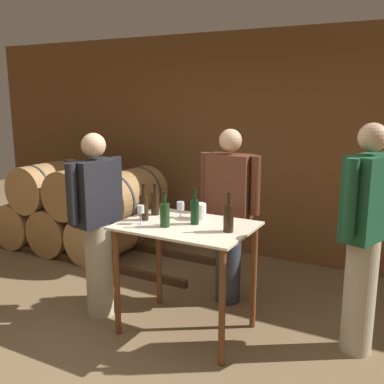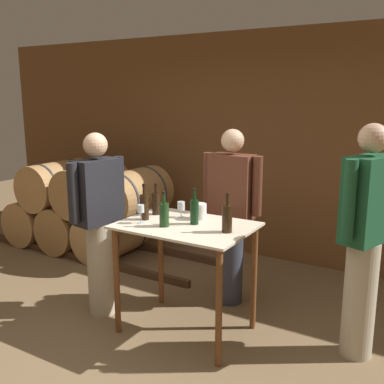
% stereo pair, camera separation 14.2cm
% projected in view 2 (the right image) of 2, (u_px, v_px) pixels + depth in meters
% --- Properties ---
extents(ground_plane, '(14.00, 14.00, 0.00)m').
position_uv_depth(ground_plane, '(129.00, 357.00, 3.44)').
color(ground_plane, brown).
extents(back_wall, '(8.40, 0.05, 2.70)m').
position_uv_depth(back_wall, '(263.00, 147.00, 5.35)').
color(back_wall, brown).
rests_on(back_wall, ground_plane).
extents(barrel_rack, '(3.88, 0.89, 1.12)m').
position_uv_depth(barrel_rack, '(84.00, 208.00, 5.73)').
color(barrel_rack, '#4C331E').
rests_on(barrel_rack, ground_plane).
extents(tasting_table, '(1.07, 0.76, 0.94)m').
position_uv_depth(tasting_table, '(186.00, 245.00, 3.67)').
color(tasting_table, beige).
rests_on(tasting_table, ground_plane).
extents(wine_bottle_far_left, '(0.07, 0.07, 0.27)m').
position_uv_depth(wine_bottle_far_left, '(156.00, 203.00, 3.92)').
color(wine_bottle_far_left, black).
rests_on(wine_bottle_far_left, tasting_table).
extents(wine_bottle_left, '(0.08, 0.08, 0.31)m').
position_uv_depth(wine_bottle_left, '(144.00, 206.00, 3.76)').
color(wine_bottle_left, black).
rests_on(wine_bottle_left, tasting_table).
extents(wine_bottle_center, '(0.08, 0.08, 0.28)m').
position_uv_depth(wine_bottle_center, '(164.00, 214.00, 3.56)').
color(wine_bottle_center, '#193819').
rests_on(wine_bottle_center, tasting_table).
extents(wine_bottle_right, '(0.07, 0.07, 0.30)m').
position_uv_depth(wine_bottle_right, '(194.00, 211.00, 3.62)').
color(wine_bottle_right, black).
rests_on(wine_bottle_right, tasting_table).
extents(wine_bottle_far_right, '(0.08, 0.08, 0.31)m').
position_uv_depth(wine_bottle_far_right, '(227.00, 218.00, 3.41)').
color(wine_bottle_far_right, black).
rests_on(wine_bottle_far_right, tasting_table).
extents(wine_glass_near_left, '(0.07, 0.07, 0.13)m').
position_uv_depth(wine_glass_near_left, '(143.00, 205.00, 3.89)').
color(wine_glass_near_left, silver).
rests_on(wine_glass_near_left, tasting_table).
extents(wine_glass_near_center, '(0.06, 0.06, 0.15)m').
position_uv_depth(wine_glass_near_center, '(141.00, 210.00, 3.65)').
color(wine_glass_near_center, silver).
rests_on(wine_glass_near_center, tasting_table).
extents(wine_glass_near_right, '(0.06, 0.06, 0.14)m').
position_uv_depth(wine_glass_near_right, '(181.00, 206.00, 3.82)').
color(wine_glass_near_right, silver).
rests_on(wine_glass_near_right, tasting_table).
extents(ice_bucket, '(0.12, 0.12, 0.13)m').
position_uv_depth(ice_bucket, '(199.00, 211.00, 3.78)').
color(ice_bucket, white).
rests_on(ice_bucket, tasting_table).
extents(person_host, '(0.29, 0.58, 1.65)m').
position_uv_depth(person_host, '(99.00, 221.00, 3.97)').
color(person_host, '#B7AD93').
rests_on(person_host, ground_plane).
extents(person_visitor_with_scarf, '(0.34, 0.56, 1.77)m').
position_uv_depth(person_visitor_with_scarf, '(365.00, 238.00, 3.28)').
color(person_visitor_with_scarf, '#B7AD93').
rests_on(person_visitor_with_scarf, ground_plane).
extents(person_visitor_bearded, '(0.59, 0.24, 1.67)m').
position_uv_depth(person_visitor_bearded, '(231.00, 214.00, 4.18)').
color(person_visitor_bearded, '#333847').
rests_on(person_visitor_bearded, ground_plane).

